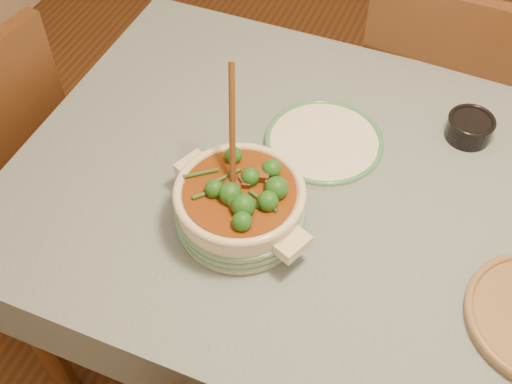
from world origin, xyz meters
The scene contains 6 objects.
floor centered at (0.00, 0.00, 0.00)m, with size 4.50×4.50×0.00m, color #472514.
dining_table centered at (0.00, 0.00, 0.66)m, with size 1.68×1.08×0.76m.
stew_casserole centered at (-0.25, -0.17, 0.83)m, with size 0.36×0.36×0.34m.
white_plate centered at (-0.15, 0.12, 0.77)m, with size 0.32×0.32×0.03m.
condiment_bowl centered at (0.17, 0.29, 0.79)m, with size 0.12×0.12×0.06m.
chair_far centered at (0.06, 0.67, 0.55)m, with size 0.47×0.47×0.97m.
Camera 1 is at (0.11, -0.96, 1.90)m, focal length 45.00 mm.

